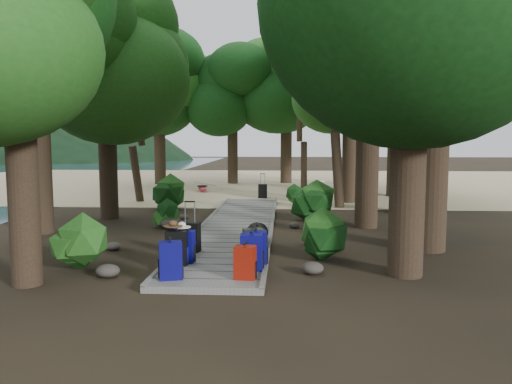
# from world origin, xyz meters

# --- Properties ---
(ground) EXTENTS (120.00, 120.00, 0.00)m
(ground) POSITION_xyz_m (0.00, 0.00, 0.00)
(ground) COLOR #302518
(ground) RESTS_ON ground
(sand_beach) EXTENTS (40.00, 22.00, 0.02)m
(sand_beach) POSITION_xyz_m (0.00, 16.00, 0.01)
(sand_beach) COLOR #CBBC89
(sand_beach) RESTS_ON ground
(boardwalk) EXTENTS (2.00, 12.00, 0.12)m
(boardwalk) POSITION_xyz_m (0.00, 1.00, 0.06)
(boardwalk) COLOR slate
(boardwalk) RESTS_ON ground
(backpack_left_a) EXTENTS (0.44, 0.36, 0.71)m
(backpack_left_a) POSITION_xyz_m (-0.61, -4.53, 0.48)
(backpack_left_a) COLOR #0B0868
(backpack_left_a) RESTS_ON boardwalk
(backpack_left_b) EXTENTS (0.41, 0.30, 0.73)m
(backpack_left_b) POSITION_xyz_m (-0.71, -3.57, 0.48)
(backpack_left_b) COLOR black
(backpack_left_b) RESTS_ON boardwalk
(backpack_left_c) EXTENTS (0.39, 0.30, 0.68)m
(backpack_left_c) POSITION_xyz_m (-0.60, -3.35, 0.46)
(backpack_left_c) COLOR #0B0868
(backpack_left_c) RESTS_ON boardwalk
(backpack_right_a) EXTENTS (0.38, 0.30, 0.63)m
(backpack_right_a) POSITION_xyz_m (0.66, -4.45, 0.43)
(backpack_right_a) COLOR #961A07
(backpack_right_a) RESTS_ON boardwalk
(backpack_right_b) EXTENTS (0.42, 0.30, 0.73)m
(backpack_right_b) POSITION_xyz_m (0.72, -3.86, 0.48)
(backpack_right_b) COLOR #0B0868
(backpack_right_b) RESTS_ON boardwalk
(backpack_right_c) EXTENTS (0.44, 0.33, 0.71)m
(backpack_right_c) POSITION_xyz_m (0.77, -3.47, 0.47)
(backpack_right_c) COLOR #0B0868
(backpack_right_c) RESTS_ON boardwalk
(backpack_right_d) EXTENTS (0.46, 0.40, 0.60)m
(backpack_right_d) POSITION_xyz_m (0.68, -2.66, 0.42)
(backpack_right_d) COLOR #2E3814
(backpack_right_d) RESTS_ON boardwalk
(duffel_right_khaki) EXTENTS (0.51, 0.68, 0.41)m
(duffel_right_khaki) POSITION_xyz_m (0.70, -2.28, 0.33)
(duffel_right_khaki) COLOR olive
(duffel_right_khaki) RESTS_ON boardwalk
(duffel_right_black) EXTENTS (0.51, 0.76, 0.46)m
(duffel_right_black) POSITION_xyz_m (0.69, -1.71, 0.35)
(duffel_right_black) COLOR black
(duffel_right_black) RESTS_ON boardwalk
(suitcase_on_boardwalk) EXTENTS (0.44, 0.30, 0.62)m
(suitcase_on_boardwalk) POSITION_xyz_m (-0.67, -2.45, 0.43)
(suitcase_on_boardwalk) COLOR black
(suitcase_on_boardwalk) RESTS_ON boardwalk
(lone_suitcase_on_sand) EXTENTS (0.38, 0.22, 0.58)m
(lone_suitcase_on_sand) POSITION_xyz_m (0.37, 8.20, 0.31)
(lone_suitcase_on_sand) COLOR black
(lone_suitcase_on_sand) RESTS_ON sand_beach
(hat_brown) EXTENTS (0.36, 0.36, 0.11)m
(hat_brown) POSITION_xyz_m (-0.78, -3.54, 0.90)
(hat_brown) COLOR #51351E
(hat_brown) RESTS_ON backpack_left_b
(hat_white) EXTENTS (0.34, 0.34, 0.11)m
(hat_white) POSITION_xyz_m (-0.65, -3.37, 0.86)
(hat_white) COLOR silver
(hat_white) RESTS_ON backpack_left_c
(kayak) EXTENTS (1.64, 3.69, 0.36)m
(kayak) POSITION_xyz_m (-2.64, 10.83, 0.20)
(kayak) COLOR #B10F1C
(kayak) RESTS_ON sand_beach
(sun_lounger) EXTENTS (1.11, 1.79, 0.55)m
(sun_lounger) POSITION_xyz_m (2.85, 10.05, 0.29)
(sun_lounger) COLOR silver
(sun_lounger) RESTS_ON sand_beach
(tree_right_a) EXTENTS (5.42, 5.42, 9.03)m
(tree_right_a) POSITION_xyz_m (3.52, -3.63, 4.52)
(tree_right_a) COLOR black
(tree_right_a) RESTS_ON ground
(tree_right_c) EXTENTS (5.30, 5.30, 9.17)m
(tree_right_c) POSITION_xyz_m (3.61, 1.41, 4.58)
(tree_right_c) COLOR black
(tree_right_c) RESTS_ON ground
(tree_right_d) EXTENTS (6.36, 6.36, 11.67)m
(tree_right_d) POSITION_xyz_m (5.43, 4.16, 5.83)
(tree_right_d) COLOR black
(tree_right_d) RESTS_ON ground
(tree_right_e) EXTENTS (4.35, 4.35, 7.83)m
(tree_right_e) POSITION_xyz_m (3.81, 6.98, 3.92)
(tree_right_e) COLOR black
(tree_right_e) RESTS_ON ground
(tree_right_f) EXTENTS (5.53, 5.53, 9.88)m
(tree_right_f) POSITION_xyz_m (6.09, 9.34, 4.94)
(tree_right_f) COLOR black
(tree_right_f) RESTS_ON ground
(tree_left_a) EXTENTS (4.32, 4.32, 7.20)m
(tree_left_a) POSITION_xyz_m (-3.07, -4.62, 3.60)
(tree_left_a) COLOR black
(tree_left_a) RESTS_ON ground
(tree_left_b) EXTENTS (4.77, 4.77, 8.59)m
(tree_left_b) POSITION_xyz_m (-5.12, 0.02, 4.30)
(tree_left_b) COLOR black
(tree_left_b) RESTS_ON ground
(tree_left_c) EXTENTS (4.65, 4.65, 8.08)m
(tree_left_c) POSITION_xyz_m (-4.22, 2.59, 4.04)
(tree_left_c) COLOR black
(tree_left_c) RESTS_ON ground
(tree_back_a) EXTENTS (4.80, 4.80, 8.30)m
(tree_back_a) POSITION_xyz_m (-1.66, 15.33, 4.15)
(tree_back_a) COLOR black
(tree_back_a) RESTS_ON ground
(tree_back_b) EXTENTS (5.11, 5.11, 9.12)m
(tree_back_b) POSITION_xyz_m (1.35, 15.81, 4.56)
(tree_back_b) COLOR black
(tree_back_b) RESTS_ON ground
(tree_back_c) EXTENTS (5.07, 5.07, 9.13)m
(tree_back_c) POSITION_xyz_m (5.15, 14.82, 4.56)
(tree_back_c) COLOR black
(tree_back_c) RESTS_ON ground
(tree_back_d) EXTENTS (5.32, 5.32, 8.87)m
(tree_back_d) POSITION_xyz_m (-5.64, 14.64, 4.43)
(tree_back_d) COLOR black
(tree_back_d) RESTS_ON ground
(palm_right_a) EXTENTS (4.85, 4.85, 8.26)m
(palm_right_a) POSITION_xyz_m (3.45, 5.78, 4.13)
(palm_right_a) COLOR #123C10
(palm_right_a) RESTS_ON ground
(palm_right_b) EXTENTS (4.83, 4.83, 9.33)m
(palm_right_b) POSITION_xyz_m (5.29, 10.37, 4.66)
(palm_right_b) COLOR #123C10
(palm_right_b) RESTS_ON ground
(palm_right_c) EXTENTS (4.49, 4.49, 7.14)m
(palm_right_c) POSITION_xyz_m (2.52, 13.09, 3.57)
(palm_right_c) COLOR #123C10
(palm_right_c) RESTS_ON ground
(palm_left_a) EXTENTS (4.22, 4.22, 6.72)m
(palm_left_a) POSITION_xyz_m (-4.73, 6.77, 3.36)
(palm_left_a) COLOR #123C10
(palm_left_a) RESTS_ON ground
(rock_left_a) EXTENTS (0.43, 0.39, 0.24)m
(rock_left_a) POSITION_xyz_m (-1.86, -4.08, 0.12)
(rock_left_a) COLOR #4C473F
(rock_left_a) RESTS_ON ground
(rock_left_b) EXTENTS (0.34, 0.31, 0.19)m
(rock_left_b) POSITION_xyz_m (-2.53, -1.92, 0.09)
(rock_left_b) COLOR #4C473F
(rock_left_b) RESTS_ON ground
(rock_left_c) EXTENTS (0.56, 0.51, 0.31)m
(rock_left_c) POSITION_xyz_m (-1.86, 0.83, 0.15)
(rock_left_c) COLOR #4C473F
(rock_left_c) RESTS_ON ground
(rock_left_d) EXTENTS (0.27, 0.24, 0.15)m
(rock_left_d) POSITION_xyz_m (-1.83, 2.57, 0.07)
(rock_left_d) COLOR #4C473F
(rock_left_d) RESTS_ON ground
(rock_right_a) EXTENTS (0.42, 0.38, 0.23)m
(rock_right_a) POSITION_xyz_m (1.83, -3.65, 0.11)
(rock_right_a) COLOR #4C473F
(rock_right_a) RESTS_ON ground
(rock_right_b) EXTENTS (0.53, 0.48, 0.29)m
(rock_right_b) POSITION_xyz_m (2.30, -1.67, 0.15)
(rock_right_b) COLOR #4C473F
(rock_right_b) RESTS_ON ground
(rock_right_c) EXTENTS (0.30, 0.27, 0.17)m
(rock_right_c) POSITION_xyz_m (1.58, 1.18, 0.08)
(rock_right_c) COLOR #4C473F
(rock_right_c) RESTS_ON ground
(shrub_left_a) EXTENTS (1.03, 1.03, 0.93)m
(shrub_left_a) POSITION_xyz_m (-2.57, -3.44, 0.46)
(shrub_left_a) COLOR #1B5519
(shrub_left_a) RESTS_ON ground
(shrub_left_b) EXTENTS (0.79, 0.79, 0.71)m
(shrub_left_b) POSITION_xyz_m (-2.06, 1.09, 0.35)
(shrub_left_b) COLOR #1B5519
(shrub_left_b) RESTS_ON ground
(shrub_left_c) EXTENTS (1.28, 1.28, 1.15)m
(shrub_left_c) POSITION_xyz_m (-2.82, 4.75, 0.57)
(shrub_left_c) COLOR #1B5519
(shrub_left_c) RESTS_ON ground
(shrub_right_a) EXTENTS (1.06, 1.06, 0.95)m
(shrub_right_a) POSITION_xyz_m (2.13, -2.60, 0.48)
(shrub_right_a) COLOR #1B5519
(shrub_right_a) RESTS_ON ground
(shrub_right_b) EXTENTS (1.45, 1.45, 1.30)m
(shrub_right_b) POSITION_xyz_m (2.25, 2.47, 0.65)
(shrub_right_b) COLOR #1B5519
(shrub_right_b) RESTS_ON ground
(shrub_right_c) EXTENTS (0.83, 0.83, 0.74)m
(shrub_right_c) POSITION_xyz_m (1.80, 5.66, 0.37)
(shrub_right_c) COLOR #1B5519
(shrub_right_c) RESTS_ON ground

